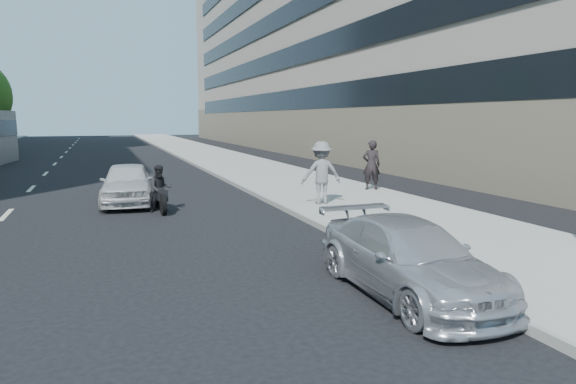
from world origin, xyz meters
name	(u,v)px	position (x,y,z in m)	size (l,w,h in m)	color
ground	(314,266)	(0.00, 0.00, 0.00)	(160.00, 160.00, 0.00)	black
near_sidewalk	(243,166)	(4.00, 20.00, 0.07)	(5.00, 120.00, 0.15)	gray
near_building	(352,34)	(17.00, 32.00, 10.00)	(14.00, 70.00, 20.00)	#9F9589
jogger	(321,173)	(2.72, 5.86, 1.13)	(1.27, 0.73, 1.96)	slate
pedestrian_woman	(371,165)	(5.80, 8.17, 1.08)	(0.68, 0.45, 1.87)	black
parked_sedan	(408,258)	(0.80, -2.00, 0.60)	(1.68, 4.12, 1.20)	#B3B6BB
white_sedan_near	(127,183)	(-3.00, 8.81, 0.69)	(1.63, 4.05, 1.38)	silver
motorcycle	(161,191)	(-2.13, 6.98, 0.64)	(0.72, 2.05, 1.42)	black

